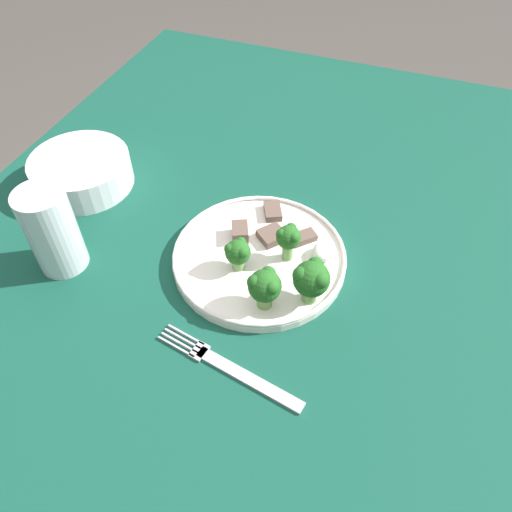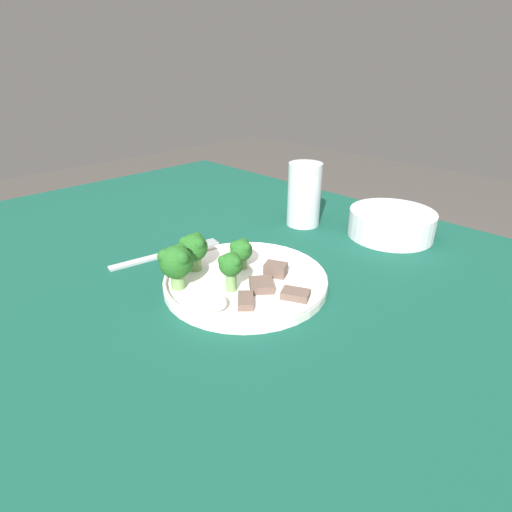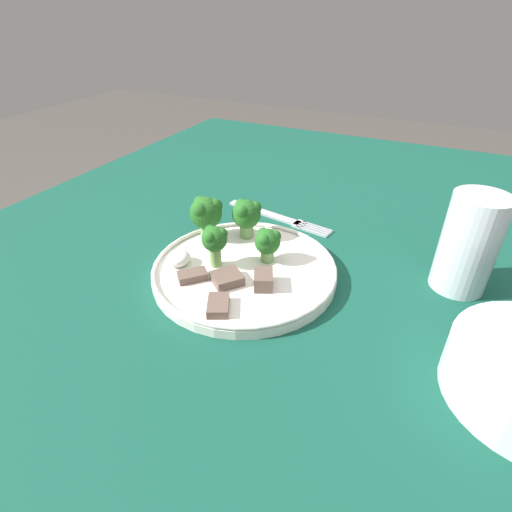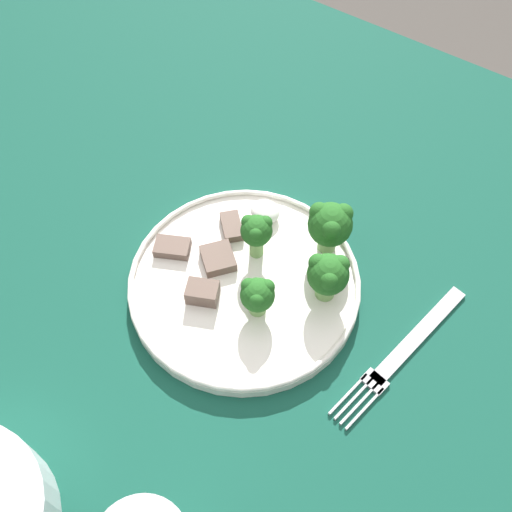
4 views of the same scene
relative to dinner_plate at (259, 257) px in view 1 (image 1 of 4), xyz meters
The scene contains 15 objects.
ground_plane 0.74m from the dinner_plate, behind, with size 8.00×8.00×0.00m, color #4C4742.
table 0.11m from the dinner_plate, behind, with size 1.33×0.95×0.73m.
dinner_plate is the anchor object (origin of this frame).
fork 0.17m from the dinner_plate, behind, with size 0.05×0.20×0.00m.
cream_bowl 0.33m from the dinner_plate, 79.95° to the left, with size 0.16×0.16×0.05m.
drinking_glass 0.28m from the dinner_plate, 111.25° to the left, with size 0.07×0.07×0.13m.
broccoli_floret_near_rim_left 0.05m from the dinner_plate, 148.17° to the left, with size 0.04×0.03×0.05m.
broccoli_floret_center_left 0.11m from the dinner_plate, 118.75° to the right, with size 0.05×0.05×0.06m.
broccoli_floret_back_left 0.06m from the dinner_plate, 74.91° to the right, with size 0.03×0.03×0.06m.
broccoli_floret_front_left 0.09m from the dinner_plate, 154.52° to the right, with size 0.04×0.04×0.06m.
meat_slice_front_slice 0.07m from the dinner_plate, 44.00° to the right, with size 0.04×0.04×0.01m.
meat_slice_middle_slice 0.05m from the dinner_plate, 57.26° to the left, with size 0.04×0.03×0.02m.
meat_slice_rear_slice 0.04m from the dinner_plate, ahead, with size 0.05×0.05×0.01m.
meat_slice_edge_slice 0.09m from the dinner_plate, ahead, with size 0.04×0.04×0.01m.
sauce_dollop 0.09m from the dinner_plate, 70.36° to the right, with size 0.03×0.03×0.02m.
Camera 1 is at (-0.39, -0.16, 1.26)m, focal length 35.00 mm.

